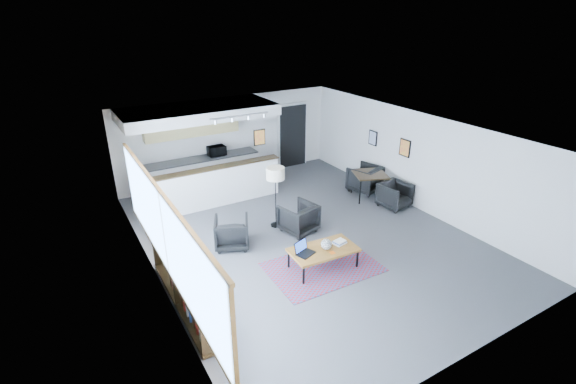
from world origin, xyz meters
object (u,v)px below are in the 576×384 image
ceramic_pot (326,244)px  book_stack (340,242)px  microwave (216,150)px  laptop (303,250)px  dining_chair_far (365,180)px  coffee_table (323,250)px  dining_table (370,176)px  armchair_left (232,231)px  armchair_right (298,217)px  dining_chair_near (395,196)px  floor_lamp (275,176)px

ceramic_pot → book_stack: (0.38, 0.04, -0.08)m
microwave → laptop: bearing=-94.4°
laptop → book_stack: 0.87m
ceramic_pot → dining_chair_far: bearing=39.3°
coffee_table → dining_table: dining_table is taller
book_stack → armchair_left: bearing=133.8°
dining_table → ceramic_pot: bearing=-143.7°
laptop → dining_table: (3.65, 2.20, 0.15)m
armchair_left → coffee_table: bearing=150.3°
laptop → dining_table: bearing=11.3°
laptop → armchair_right: bearing=41.5°
laptop → armchair_left: size_ratio=0.57×
ceramic_pot → armchair_right: 1.70m
ceramic_pot → microwave: 5.54m
laptop → dining_table: size_ratio=0.39×
coffee_table → dining_chair_near: size_ratio=2.20×
coffee_table → armchair_right: armchair_right is taller
ceramic_pot → microwave: size_ratio=0.44×
ceramic_pot → dining_table: dining_table is taller
laptop → ceramic_pot: 0.51m
coffee_table → floor_lamp: floor_lamp is taller
armchair_left → dining_table: 4.53m
coffee_table → dining_chair_far: (3.40, 2.70, -0.06)m
armchair_right → floor_lamp: bearing=-71.0°
dining_chair_far → armchair_right: bearing=1.8°
armchair_left → floor_lamp: 1.70m
laptop → dining_chair_far: (3.84, 2.62, -0.17)m
coffee_table → armchair_right: size_ratio=1.82×
book_stack → dining_chair_near: dining_chair_near is taller
book_stack → microwave: 5.53m
ceramic_pot → floor_lamp: floor_lamp is taller
armchair_right → armchair_left: bearing=-19.2°
floor_lamp → armchair_right: bearing=-57.8°
microwave → coffee_table: bearing=-89.7°
ceramic_pot → dining_table: size_ratio=0.20×
coffee_table → microwave: bearing=94.9°
coffee_table → ceramic_pot: 0.16m
book_stack → dining_chair_far: size_ratio=0.41×
armchair_left → dining_chair_near: armchair_left is taller
microwave → armchair_left: bearing=-108.5°
ceramic_pot → armchair_left: 2.27m
armchair_left → dining_table: size_ratio=0.68×
armchair_right → dining_table: armchair_right is taller
coffee_table → laptop: laptop is taller
laptop → armchair_right: (0.84, 1.53, -0.14)m
coffee_table → dining_chair_near: dining_chair_near is taller
armchair_left → armchair_right: size_ratio=0.98×
floor_lamp → microwave: floor_lamp is taller
floor_lamp → dining_chair_far: 3.53m
armchair_left → book_stack: bearing=158.2°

